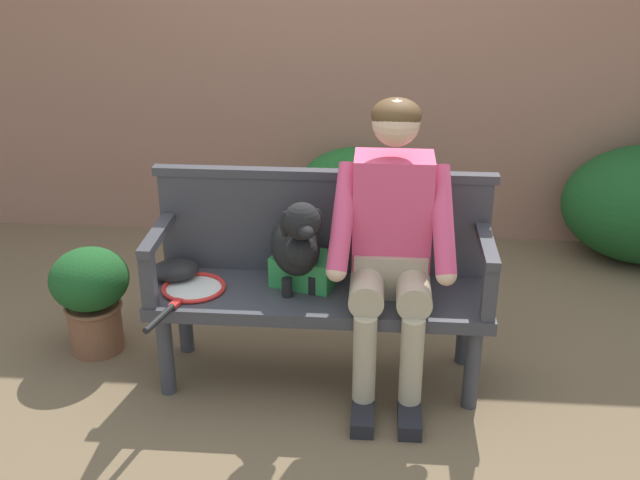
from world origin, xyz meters
TOP-DOWN VIEW (x-y plane):
  - ground_plane at (0.00, 0.00)m, footprint 40.00×40.00m
  - brick_garden_fence at (0.00, 1.84)m, footprint 8.00×0.30m
  - hedge_bush_far_left at (0.10, 1.51)m, footprint 0.77×0.49m
  - garden_bench at (0.00, 0.00)m, footprint 1.52×0.48m
  - bench_backrest at (0.00, 0.21)m, footprint 1.56×0.06m
  - bench_armrest_left_end at (-0.72, -0.09)m, footprint 0.06×0.48m
  - bench_armrest_right_end at (0.72, -0.09)m, footprint 0.06×0.48m
  - person_seated at (0.31, -0.01)m, footprint 0.56×0.64m
  - dog_on_bench at (-0.10, 0.01)m, footprint 0.31×0.45m
  - tennis_racket at (-0.58, -0.06)m, footprint 0.35×0.58m
  - baseball_glove at (-0.68, 0.06)m, footprint 0.26×0.22m
  - sports_bag at (-0.07, 0.07)m, footprint 0.32×0.27m
  - potted_plant at (-1.13, 0.16)m, footprint 0.38×0.38m

SIDE VIEW (x-z plane):
  - ground_plane at x=0.00m, z-range 0.00..0.00m
  - potted_plant at x=-1.13m, z-range 0.04..0.58m
  - hedge_bush_far_left at x=0.10m, z-range 0.00..0.66m
  - garden_bench at x=0.00m, z-range 0.16..0.62m
  - tennis_racket at x=-0.58m, z-range 0.45..0.48m
  - baseball_glove at x=-0.68m, z-range 0.45..0.54m
  - sports_bag at x=-0.07m, z-range 0.45..0.59m
  - bench_armrest_left_end at x=-0.72m, z-range 0.51..0.79m
  - bench_armrest_right_end at x=0.72m, z-range 0.51..0.79m
  - dog_on_bench at x=-0.10m, z-range 0.45..0.91m
  - bench_backrest at x=0.00m, z-range 0.46..0.96m
  - person_seated at x=0.31m, z-range 0.06..1.39m
  - brick_garden_fence at x=0.00m, z-range 0.00..2.35m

